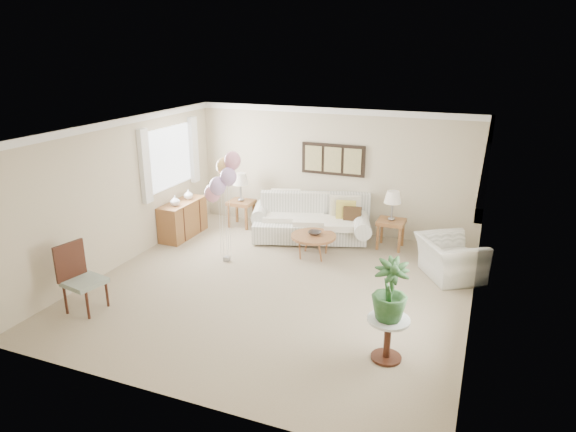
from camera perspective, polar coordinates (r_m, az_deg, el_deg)
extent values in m
plane|color=tan|center=(8.53, -1.18, -7.95)|extent=(6.00, 6.00, 0.00)
cube|color=#C4B396|center=(10.76, 5.04, 5.00)|extent=(6.00, 0.04, 2.60)
cube|color=#C4B396|center=(5.60, -13.45, -8.51)|extent=(6.00, 0.04, 2.60)
cube|color=#C4B396|center=(9.57, -18.04, 2.44)|extent=(0.04, 6.00, 2.60)
cube|color=#C4B396|center=(7.45, 20.53, -2.30)|extent=(0.04, 6.00, 2.60)
cube|color=white|center=(7.73, -1.31, 9.51)|extent=(6.00, 6.00, 0.02)
cube|color=white|center=(10.51, 5.18, 11.55)|extent=(6.00, 0.06, 0.12)
cube|color=white|center=(9.30, -18.65, 9.78)|extent=(0.06, 6.00, 0.12)
cube|color=white|center=(7.13, 21.40, 7.09)|extent=(0.06, 6.00, 0.12)
cube|color=white|center=(10.63, -13.04, 6.37)|extent=(0.04, 1.40, 1.20)
cube|color=white|center=(9.94, -15.61, 5.34)|extent=(0.10, 0.22, 1.40)
cube|color=white|center=(11.30, -10.43, 7.24)|extent=(0.10, 0.22, 1.40)
cube|color=black|center=(10.67, 5.03, 6.27)|extent=(1.35, 0.04, 0.65)
cube|color=#8C8C59|center=(10.77, 2.84, 6.44)|extent=(0.36, 0.02, 0.52)
cube|color=#8C8C59|center=(10.65, 4.99, 6.24)|extent=(0.36, 0.02, 0.52)
cube|color=#8C8C59|center=(10.54, 7.18, 6.04)|extent=(0.36, 0.02, 0.52)
cube|color=white|center=(10.47, 2.40, -1.47)|extent=(2.43, 1.57, 0.37)
cube|color=white|center=(10.64, 3.03, 1.18)|extent=(2.21, 0.91, 0.56)
cylinder|color=white|center=(10.77, -2.98, 0.43)|extent=(0.60, 0.98, 0.33)
cylinder|color=white|center=(10.10, 8.17, -0.98)|extent=(0.60, 0.98, 0.33)
cube|color=#EEE3CE|center=(10.57, -0.98, 0.03)|extent=(0.81, 0.89, 0.12)
cube|color=#EEE3CE|center=(10.35, 2.32, -0.39)|extent=(0.81, 0.89, 0.12)
cube|color=#EEE3CE|center=(10.16, 5.75, -0.82)|extent=(0.81, 0.89, 0.12)
cube|color=#92C2D2|center=(10.71, -1.38, 1.55)|extent=(0.39, 0.12, 0.39)
cube|color=gold|center=(10.23, 6.45, 0.62)|extent=(0.39, 0.12, 0.39)
cube|color=#392615|center=(10.15, 7.16, 0.07)|extent=(0.35, 0.10, 0.35)
cube|color=white|center=(10.54, 2.38, -2.52)|extent=(2.05, 0.82, 0.04)
cube|color=brown|center=(11.20, -5.24, 1.50)|extent=(0.53, 0.48, 0.08)
cube|color=brown|center=(11.22, -6.60, -0.06)|extent=(0.05, 0.05, 0.50)
cube|color=brown|center=(11.03, -4.66, -0.32)|extent=(0.05, 0.05, 0.50)
cube|color=brown|center=(11.54, -5.70, 0.50)|extent=(0.05, 0.05, 0.50)
cube|color=brown|center=(11.36, -3.81, 0.26)|extent=(0.05, 0.05, 0.50)
cube|color=brown|center=(10.14, 11.40, -0.66)|extent=(0.52, 0.48, 0.08)
cube|color=brown|center=(10.09, 9.93, -2.38)|extent=(0.05, 0.05, 0.50)
cube|color=brown|center=(10.02, 12.27, -2.68)|extent=(0.05, 0.05, 0.50)
cube|color=brown|center=(10.44, 10.38, -1.69)|extent=(0.05, 0.05, 0.50)
cube|color=brown|center=(10.38, 12.64, -1.97)|extent=(0.05, 0.05, 0.50)
cylinder|color=gray|center=(11.18, -5.25, 1.84)|extent=(0.14, 0.14, 0.06)
cylinder|color=gray|center=(11.13, -5.27, 2.75)|extent=(0.04, 0.04, 0.31)
cone|color=silver|center=(11.06, -5.32, 4.14)|extent=(0.35, 0.35, 0.25)
cylinder|color=gray|center=(10.12, 11.43, -0.30)|extent=(0.14, 0.14, 0.06)
cylinder|color=gray|center=(10.06, 11.49, 0.64)|extent=(0.04, 0.04, 0.29)
cone|color=silver|center=(9.99, 11.59, 2.08)|extent=(0.33, 0.33, 0.23)
cylinder|color=olive|center=(9.58, 2.86, -2.27)|extent=(0.85, 0.85, 0.05)
cylinder|color=olive|center=(9.77, 4.33, -3.20)|extent=(0.03, 0.03, 0.38)
cylinder|color=olive|center=(9.89, 2.12, -2.89)|extent=(0.03, 0.03, 0.38)
cylinder|color=olive|center=(9.54, 1.31, -3.71)|extent=(0.03, 0.03, 0.38)
cylinder|color=olive|center=(9.42, 3.59, -4.04)|extent=(0.03, 0.03, 0.38)
imported|color=#302926|center=(9.59, 2.98, -1.90)|extent=(0.25, 0.25, 0.06)
imported|color=white|center=(9.18, 17.54, -4.50)|extent=(1.34, 1.38, 0.69)
cylinder|color=silver|center=(6.60, 11.13, -11.25)|extent=(0.53, 0.53, 0.04)
cylinder|color=#3D1D14|center=(6.75, 10.97, -13.34)|extent=(0.09, 0.09, 0.53)
cylinder|color=#3D1D14|center=(6.89, 10.83, -15.26)|extent=(0.39, 0.39, 0.01)
imported|color=#1E491B|center=(6.41, 11.27, -8.08)|extent=(0.55, 0.55, 0.78)
cube|color=gray|center=(8.22, -21.67, -6.83)|extent=(0.60, 0.60, 0.07)
cylinder|color=#3D1D14|center=(8.33, -23.47, -8.62)|extent=(0.04, 0.04, 0.42)
cylinder|color=#3D1D14|center=(8.07, -21.37, -9.26)|extent=(0.04, 0.04, 0.42)
cylinder|color=#3D1D14|center=(8.59, -21.56, -7.55)|extent=(0.04, 0.04, 0.42)
cylinder|color=#3D1D14|center=(8.33, -19.47, -8.13)|extent=(0.04, 0.04, 0.42)
cube|color=#3D1D14|center=(8.26, -23.07, -4.59)|extent=(0.13, 0.49, 0.56)
cube|color=brown|center=(10.84, -11.60, -0.32)|extent=(0.45, 1.20, 0.74)
cube|color=#3D1D14|center=(10.60, -12.45, -0.81)|extent=(0.46, 0.02, 0.70)
cube|color=#3D1D14|center=(11.08, -10.73, 0.14)|extent=(0.46, 0.02, 0.70)
imported|color=white|center=(10.48, -12.45, 1.68)|extent=(0.21, 0.21, 0.20)
imported|color=silver|center=(10.87, -11.02, 2.37)|extent=(0.20, 0.20, 0.20)
cube|color=gray|center=(9.57, -6.81, -4.74)|extent=(0.10, 0.10, 0.08)
ellipsoid|color=pink|center=(9.14, -8.37, 2.54)|extent=(0.29, 0.29, 0.33)
cylinder|color=silver|center=(9.36, -7.56, -1.55)|extent=(0.01, 0.01, 1.06)
ellipsoid|color=#C59DDC|center=(8.96, -6.64, 4.37)|extent=(0.29, 0.29, 0.33)
cylinder|color=silver|center=(9.26, -6.72, -0.70)|extent=(0.01, 0.01, 1.38)
ellipsoid|color=#FFC770|center=(9.11, -7.08, 5.48)|extent=(0.29, 0.29, 0.33)
cylinder|color=silver|center=(9.32, -6.93, -0.12)|extent=(0.01, 0.01, 1.52)
ellipsoid|color=pink|center=(8.97, -6.19, 6.14)|extent=(0.29, 0.29, 0.33)
cylinder|color=silver|center=(9.25, -6.50, 0.15)|extent=(0.01, 0.01, 1.64)
ellipsoid|color=#C59DDC|center=(9.02, -7.82, 3.32)|extent=(0.29, 0.29, 0.33)
cylinder|color=silver|center=(9.29, -7.29, -1.20)|extent=(0.01, 0.01, 1.21)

